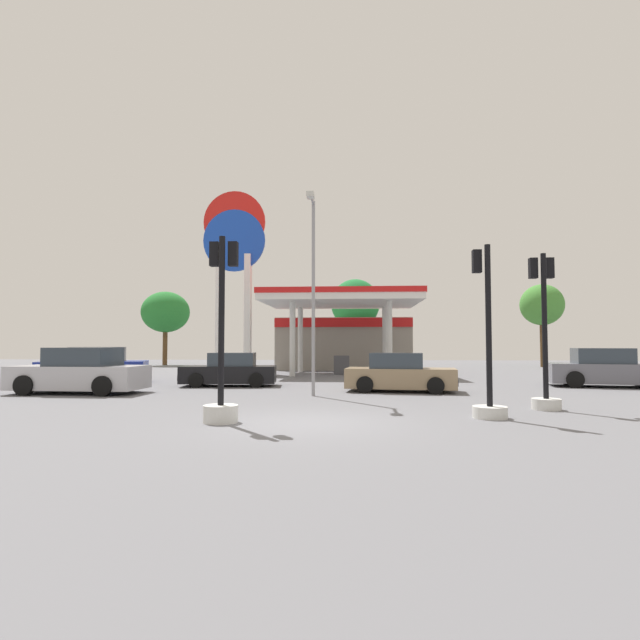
% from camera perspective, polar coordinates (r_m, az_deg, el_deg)
% --- Properties ---
extents(ground_plane, '(90.00, 90.00, 0.00)m').
position_cam_1_polar(ground_plane, '(11.65, -1.49, -11.54)').
color(ground_plane, slate).
rests_on(ground_plane, ground).
extents(gas_station, '(9.23, 14.04, 4.77)m').
position_cam_1_polar(gas_station, '(35.52, 2.70, -2.00)').
color(gas_station, gray).
rests_on(gas_station, ground).
extents(station_pole_sign, '(4.01, 0.56, 11.66)m').
position_cam_1_polar(station_pole_sign, '(33.10, -9.70, 7.04)').
color(station_pole_sign, white).
rests_on(station_pole_sign, ground).
extents(car_0, '(4.11, 2.13, 1.42)m').
position_cam_1_polar(car_0, '(21.86, -10.20, -5.69)').
color(car_0, black).
rests_on(car_0, ground).
extents(car_1, '(4.95, 3.08, 1.65)m').
position_cam_1_polar(car_1, '(25.55, -24.16, -4.82)').
color(car_1, black).
rests_on(car_1, ground).
extents(car_2, '(4.79, 2.74, 1.61)m').
position_cam_1_polar(car_2, '(24.24, 29.63, -4.87)').
color(car_2, black).
rests_on(car_2, ground).
extents(car_3, '(4.24, 2.25, 1.45)m').
position_cam_1_polar(car_3, '(19.25, 9.04, -6.06)').
color(car_3, black).
rests_on(car_3, ground).
extents(car_4, '(4.69, 2.24, 1.66)m').
position_cam_1_polar(car_4, '(20.30, -25.52, -5.39)').
color(car_4, black).
rests_on(car_4, ground).
extents(traffic_signal_0, '(0.79, 0.79, 4.27)m').
position_cam_1_polar(traffic_signal_0, '(11.78, -11.10, -5.25)').
color(traffic_signal_0, silver).
rests_on(traffic_signal_0, ground).
extents(traffic_signal_1, '(0.77, 0.77, 4.28)m').
position_cam_1_polar(traffic_signal_1, '(15.11, 24.09, -3.73)').
color(traffic_signal_1, silver).
rests_on(traffic_signal_1, ground).
extents(traffic_signal_2, '(0.82, 0.82, 4.22)m').
position_cam_1_polar(traffic_signal_2, '(12.91, 18.49, -5.64)').
color(traffic_signal_2, silver).
rests_on(traffic_signal_2, ground).
extents(tree_0, '(4.04, 4.04, 6.25)m').
position_cam_1_polar(tree_0, '(44.84, -17.08, 0.84)').
color(tree_0, brown).
rests_on(tree_0, ground).
extents(tree_1, '(3.82, 3.82, 6.88)m').
position_cam_1_polar(tree_1, '(39.68, 4.01, 1.82)').
color(tree_1, brown).
rests_on(tree_1, ground).
extents(tree_2, '(3.30, 3.30, 6.46)m').
position_cam_1_polar(tree_2, '(43.05, 23.82, 1.52)').
color(tree_2, brown).
rests_on(tree_2, ground).
extents(corner_streetlamp, '(0.24, 1.48, 6.78)m').
position_cam_1_polar(corner_streetlamp, '(17.32, -0.82, 4.91)').
color(corner_streetlamp, gray).
rests_on(corner_streetlamp, ground).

